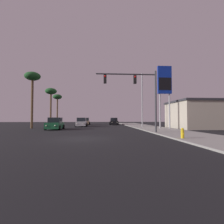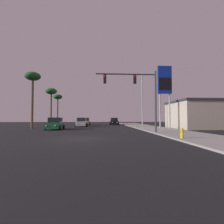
{
  "view_description": "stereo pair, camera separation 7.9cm",
  "coord_description": "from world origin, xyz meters",
  "views": [
    {
      "loc": [
        1.53,
        -13.77,
        1.6
      ],
      "look_at": [
        3.11,
        10.05,
        2.43
      ],
      "focal_mm": 28.0,
      "sensor_mm": 36.0,
      "label": 1
    },
    {
      "loc": [
        1.61,
        -13.78,
        1.6
      ],
      "look_at": [
        3.11,
        10.05,
        2.43
      ],
      "focal_mm": 28.0,
      "sensor_mm": 36.0,
      "label": 2
    }
  ],
  "objects": [
    {
      "name": "car_silver",
      "position": [
        -2.04,
        19.48,
        0.76
      ],
      "size": [
        2.04,
        4.33,
        1.68
      ],
      "rotation": [
        0.0,
        0.0,
        3.17
      ],
      "color": "#B7B7BC",
      "rests_on": "ground"
    },
    {
      "name": "building_gas_station",
      "position": [
        18.0,
        12.63,
        2.16
      ],
      "size": [
        10.3,
        8.3,
        4.3
      ],
      "color": "#B2A893",
      "rests_on": "ground"
    },
    {
      "name": "fire_hydrant",
      "position": [
        7.55,
        -1.28,
        0.49
      ],
      "size": [
        0.24,
        0.34,
        0.76
      ],
      "color": "gold",
      "rests_on": "sidewalk_right"
    },
    {
      "name": "car_tan",
      "position": [
        -2.02,
        27.74,
        0.76
      ],
      "size": [
        2.04,
        4.33,
        1.68
      ],
      "rotation": [
        0.0,
        0.0,
        3.17
      ],
      "color": "tan",
      "rests_on": "ground"
    },
    {
      "name": "ground_plane",
      "position": [
        0.0,
        0.0,
        0.0
      ],
      "size": [
        120.0,
        120.0,
        0.0
      ],
      "primitive_type": "plane",
      "color": "black"
    },
    {
      "name": "traffic_light_mast",
      "position": [
        5.59,
        4.28,
        4.68
      ],
      "size": [
        6.41,
        0.36,
        6.5
      ],
      "color": "#38383D",
      "rests_on": "sidewalk_right"
    },
    {
      "name": "street_lamp",
      "position": [
        8.33,
        14.81,
        5.12
      ],
      "size": [
        1.74,
        0.24,
        9.0
      ],
      "color": "#99999E",
      "rests_on": "sidewalk_right"
    },
    {
      "name": "car_green",
      "position": [
        -4.82,
        11.16,
        0.76
      ],
      "size": [
        2.04,
        4.33,
        1.68
      ],
      "rotation": [
        0.0,
        0.0,
        3.17
      ],
      "color": "#195933",
      "rests_on": "ground"
    },
    {
      "name": "palm_tree_near",
      "position": [
        -9.08,
        14.0,
        7.65
      ],
      "size": [
        2.4,
        2.4,
        8.8
      ],
      "color": "brown",
      "rests_on": "ground"
    },
    {
      "name": "car_black",
      "position": [
        4.71,
        27.73,
        0.76
      ],
      "size": [
        2.04,
        4.32,
        1.68
      ],
      "rotation": [
        0.0,
        0.0,
        3.13
      ],
      "color": "black",
      "rests_on": "ground"
    },
    {
      "name": "gas_station_sign",
      "position": [
        10.77,
        10.72,
        6.62
      ],
      "size": [
        2.0,
        0.42,
        9.0
      ],
      "color": "#99999E",
      "rests_on": "sidewalk_right"
    },
    {
      "name": "palm_tree_mid",
      "position": [
        -9.02,
        24.0,
        6.92
      ],
      "size": [
        2.4,
        2.4,
        7.99
      ],
      "color": "brown",
      "rests_on": "ground"
    },
    {
      "name": "palm_tree_far",
      "position": [
        -10.09,
        34.0,
        6.94
      ],
      "size": [
        2.4,
        2.4,
        8.02
      ],
      "color": "brown",
      "rests_on": "ground"
    },
    {
      "name": "sidewalk_right",
      "position": [
        9.5,
        10.0,
        0.06
      ],
      "size": [
        5.0,
        60.0,
        0.12
      ],
      "color": "gray",
      "rests_on": "ground"
    }
  ]
}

